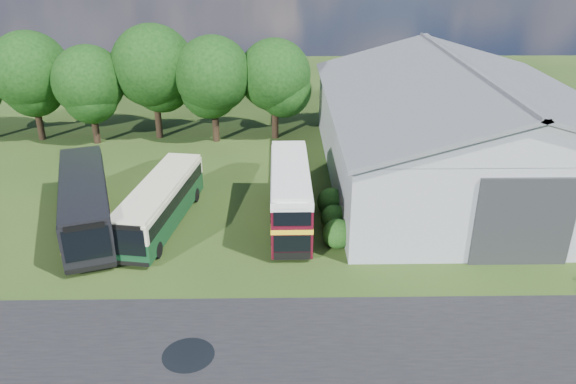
{
  "coord_description": "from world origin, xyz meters",
  "views": [
    {
      "loc": [
        2.39,
        -21.51,
        16.05
      ],
      "look_at": [
        2.85,
        8.0,
        2.44
      ],
      "focal_mm": 35.0,
      "sensor_mm": 36.0,
      "label": 1
    }
  ],
  "objects_px": {
    "bus_green_single": "(160,203)",
    "bus_maroon_double": "(290,196)",
    "storage_shed": "(460,121)",
    "bus_dark_single": "(85,202)"
  },
  "relations": [
    {
      "from": "storage_shed",
      "to": "bus_dark_single",
      "type": "height_order",
      "value": "storage_shed"
    },
    {
      "from": "storage_shed",
      "to": "bus_green_single",
      "type": "relative_size",
      "value": 2.41
    },
    {
      "from": "bus_dark_single",
      "to": "bus_green_single",
      "type": "bearing_deg",
      "value": -16.97
    },
    {
      "from": "storage_shed",
      "to": "bus_maroon_double",
      "type": "bearing_deg",
      "value": -148.23
    },
    {
      "from": "storage_shed",
      "to": "bus_maroon_double",
      "type": "relative_size",
      "value": 2.78
    },
    {
      "from": "bus_maroon_double",
      "to": "bus_dark_single",
      "type": "relative_size",
      "value": 0.77
    },
    {
      "from": "storage_shed",
      "to": "bus_green_single",
      "type": "distance_m",
      "value": 21.25
    },
    {
      "from": "bus_green_single",
      "to": "bus_maroon_double",
      "type": "relative_size",
      "value": 1.16
    },
    {
      "from": "storage_shed",
      "to": "bus_dark_single",
      "type": "relative_size",
      "value": 2.13
    },
    {
      "from": "bus_maroon_double",
      "to": "storage_shed",
      "type": "bearing_deg",
      "value": 31.49
    }
  ]
}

